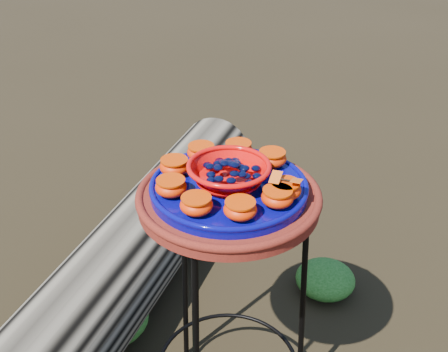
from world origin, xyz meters
TOP-DOWN VIEW (x-y plane):
  - plant_stand at (0.00, 0.00)m, footprint 0.44×0.44m
  - terracotta_saucer at (0.00, 0.00)m, footprint 0.43×0.43m
  - cobalt_plate at (0.00, 0.00)m, footprint 0.37×0.37m
  - red_bowl at (0.00, 0.00)m, footprint 0.18×0.18m
  - glass_gems at (0.00, 0.00)m, footprint 0.14×0.14m
  - orange_half_0 at (0.06, -0.12)m, footprint 0.07×0.07m
  - orange_half_1 at (0.14, 0.00)m, footprint 0.07×0.07m
  - orange_half_2 at (0.10, 0.09)m, footprint 0.07×0.07m
  - orange_half_3 at (0.02, 0.14)m, footprint 0.07×0.07m
  - orange_half_4 at (-0.07, 0.12)m, footprint 0.07×0.07m
  - orange_half_5 at (-0.13, 0.04)m, footprint 0.07×0.07m
  - orange_half_6 at (-0.13, -0.05)m, footprint 0.07×0.07m
  - orange_half_7 at (-0.07, -0.12)m, footprint 0.07×0.07m
  - orange_half_8 at (0.03, -0.14)m, footprint 0.07×0.07m
  - butterfly at (0.06, -0.12)m, footprint 0.10×0.09m
  - driftwood_log at (0.02, 0.59)m, footprint 1.75×1.35m
  - foliage_right at (0.59, 0.16)m, footprint 0.22×0.22m
  - foliage_back at (-0.15, 0.47)m, footprint 0.27×0.27m

SIDE VIEW (x-z plane):
  - foliage_right at x=0.59m, z-range 0.00..0.11m
  - foliage_back at x=-0.15m, z-range 0.00..0.14m
  - driftwood_log at x=0.02m, z-range 0.00..0.33m
  - plant_stand at x=0.00m, z-range 0.00..0.70m
  - terracotta_saucer at x=0.00m, z-range 0.70..0.73m
  - cobalt_plate at x=0.00m, z-range 0.73..0.76m
  - orange_half_0 at x=0.06m, z-range 0.76..0.80m
  - orange_half_1 at x=0.14m, z-range 0.76..0.80m
  - orange_half_2 at x=0.10m, z-range 0.76..0.80m
  - orange_half_3 at x=0.02m, z-range 0.76..0.80m
  - orange_half_4 at x=-0.07m, z-range 0.76..0.80m
  - orange_half_5 at x=-0.13m, z-range 0.76..0.80m
  - orange_half_6 at x=-0.13m, z-range 0.76..0.80m
  - orange_half_7 at x=-0.07m, z-range 0.76..0.80m
  - orange_half_8 at x=0.03m, z-range 0.76..0.80m
  - red_bowl at x=0.00m, z-range 0.76..0.81m
  - butterfly at x=0.06m, z-range 0.80..0.81m
  - glass_gems at x=0.00m, z-range 0.81..0.84m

